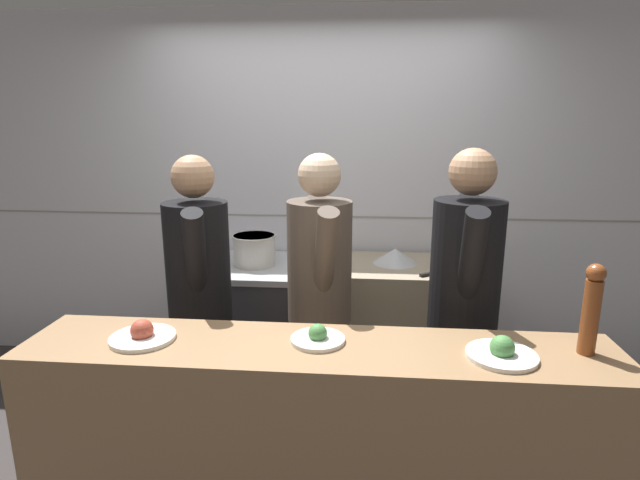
{
  "coord_description": "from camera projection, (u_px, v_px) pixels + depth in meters",
  "views": [
    {
      "loc": [
        0.29,
        -2.17,
        1.85
      ],
      "look_at": [
        0.03,
        0.68,
        1.15
      ],
      "focal_mm": 28.0,
      "sensor_mm": 36.0,
      "label": 1
    }
  ],
  "objects": [
    {
      "name": "chef_sous",
      "position": [
        319.0,
        293.0,
        2.68
      ],
      "size": [
        0.41,
        0.73,
        1.68
      ],
      "rotation": [
        0.0,
        0.0,
        0.22
      ],
      "color": "black",
      "rests_on": "ground_plane"
    },
    {
      "name": "plated_dish_main",
      "position": [
        142.0,
        335.0,
        2.07
      ],
      "size": [
        0.27,
        0.27,
        0.09
      ],
      "color": "white",
      "rests_on": "pass_counter"
    },
    {
      "name": "prep_counter",
      "position": [
        398.0,
        328.0,
        3.43
      ],
      "size": [
        1.05,
        0.65,
        0.9
      ],
      "color": "gray",
      "rests_on": "ground_plane"
    },
    {
      "name": "stock_pot",
      "position": [
        254.0,
        249.0,
        3.37
      ],
      "size": [
        0.29,
        0.29,
        0.21
      ],
      "color": "beige",
      "rests_on": "oven_range"
    },
    {
      "name": "pass_counter",
      "position": [
        318.0,
        449.0,
        2.13
      ],
      "size": [
        2.43,
        0.45,
        0.95
      ],
      "color": "#93704C",
      "rests_on": "ground_plane"
    },
    {
      "name": "chef_line",
      "position": [
        463.0,
        300.0,
        2.52
      ],
      "size": [
        0.38,
        0.75,
        1.71
      ],
      "rotation": [
        0.0,
        0.0,
        -0.1
      ],
      "color": "black",
      "rests_on": "ground_plane"
    },
    {
      "name": "wall_back_tiled",
      "position": [
        325.0,
        195.0,
        3.66
      ],
      "size": [
        8.0,
        0.06,
        2.6
      ],
      "color": "silver",
      "rests_on": "ground_plane"
    },
    {
      "name": "plated_dish_dessert",
      "position": [
        502.0,
        352.0,
        1.92
      ],
      "size": [
        0.27,
        0.27,
        0.09
      ],
      "color": "white",
      "rests_on": "pass_counter"
    },
    {
      "name": "mixing_bowl_steel",
      "position": [
        395.0,
        256.0,
        3.35
      ],
      "size": [
        0.29,
        0.29,
        0.1
      ],
      "color": "#B7BABF",
      "rests_on": "prep_counter"
    },
    {
      "name": "oven_range",
      "position": [
        259.0,
        324.0,
        3.51
      ],
      "size": [
        0.84,
        0.71,
        0.88
      ],
      "color": "#38383D",
      "rests_on": "ground_plane"
    },
    {
      "name": "pepper_mill",
      "position": [
        591.0,
        308.0,
        1.91
      ],
      "size": [
        0.07,
        0.07,
        0.37
      ],
      "color": "brown",
      "rests_on": "pass_counter"
    },
    {
      "name": "chefs_knife",
      "position": [
        440.0,
        273.0,
        3.13
      ],
      "size": [
        0.34,
        0.23,
        0.02
      ],
      "color": "#B7BABF",
      "rests_on": "prep_counter"
    },
    {
      "name": "chef_head_cook",
      "position": [
        200.0,
        293.0,
        2.69
      ],
      "size": [
        0.42,
        0.72,
        1.67
      ],
      "rotation": [
        0.0,
        0.0,
        0.3
      ],
      "color": "black",
      "rests_on": "ground_plane"
    },
    {
      "name": "plated_dish_appetiser",
      "position": [
        318.0,
        337.0,
        2.05
      ],
      "size": [
        0.22,
        0.22,
        0.08
      ],
      "color": "white",
      "rests_on": "pass_counter"
    }
  ]
}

